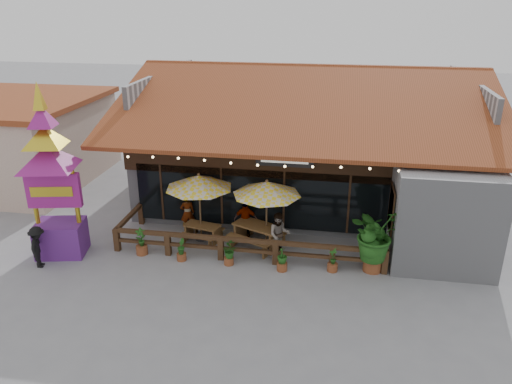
% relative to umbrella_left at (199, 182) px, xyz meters
% --- Properties ---
extents(ground, '(100.00, 100.00, 0.00)m').
position_rel_umbrella_left_xyz_m(ground, '(3.64, -0.94, -2.41)').
color(ground, gray).
rests_on(ground, ground).
extents(restaurant_building, '(15.50, 14.73, 6.09)m').
position_rel_umbrella_left_xyz_m(restaurant_building, '(3.90, 5.67, -0.20)').
color(restaurant_building, '#A6A6AB').
rests_on(restaurant_building, ground).
extents(patio_railing, '(10.00, 2.60, 0.92)m').
position_rel_umbrella_left_xyz_m(patio_railing, '(1.39, -1.21, -1.79)').
color(patio_railing, '#4A2E1A').
rests_on(patio_railing, ground).
extents(neighbor_building, '(8.40, 8.40, 4.22)m').
position_rel_umbrella_left_xyz_m(neighbor_building, '(-11.36, 5.06, -0.27)').
color(neighbor_building, beige).
rests_on(neighbor_building, ground).
extents(umbrella_left, '(3.04, 3.04, 2.76)m').
position_rel_umbrella_left_xyz_m(umbrella_left, '(0.00, 0.00, 0.00)').
color(umbrella_left, brown).
rests_on(umbrella_left, ground).
extents(umbrella_right, '(2.68, 2.68, 2.73)m').
position_rel_umbrella_left_xyz_m(umbrella_right, '(2.62, -0.17, -0.02)').
color(umbrella_right, brown).
rests_on(umbrella_right, ground).
extents(picnic_table_left, '(1.62, 1.47, 0.67)m').
position_rel_umbrella_left_xyz_m(picnic_table_left, '(0.09, -0.10, -1.96)').
color(picnic_table_left, brown).
rests_on(picnic_table_left, ground).
extents(picnic_table_right, '(2.32, 2.19, 0.88)m').
position_rel_umbrella_left_xyz_m(picnic_table_right, '(2.28, -0.18, -1.81)').
color(picnic_table_right, brown).
rests_on(picnic_table_right, ground).
extents(thai_sign_tower, '(2.99, 2.99, 6.84)m').
position_rel_umbrella_left_xyz_m(thai_sign_tower, '(-4.77, -1.99, 1.21)').
color(thai_sign_tower, '#5D227D').
rests_on(thai_sign_tower, ground).
extents(tropical_plant, '(2.33, 2.32, 2.44)m').
position_rel_umbrella_left_xyz_m(tropical_plant, '(6.55, -1.32, -1.01)').
color(tropical_plant, brown).
rests_on(tropical_plant, ground).
extents(diner_a, '(0.68, 0.58, 1.57)m').
position_rel_umbrella_left_xyz_m(diner_a, '(-0.73, 0.64, -1.62)').
color(diner_a, '#361F11').
rests_on(diner_a, ground).
extents(diner_b, '(0.92, 0.78, 1.67)m').
position_rel_umbrella_left_xyz_m(diner_b, '(3.18, -0.73, -1.57)').
color(diner_b, '#361F11').
rests_on(diner_b, ground).
extents(diner_c, '(0.96, 0.47, 1.58)m').
position_rel_umbrella_left_xyz_m(diner_c, '(1.71, 0.42, -1.62)').
color(diner_c, '#361F11').
rests_on(diner_c, ground).
extents(pedestrian, '(0.82, 1.11, 1.53)m').
position_rel_umbrella_left_xyz_m(pedestrian, '(-5.05, -3.01, -1.64)').
color(pedestrian, black).
rests_on(pedestrian, ground).
extents(planter_a, '(0.45, 0.43, 1.05)m').
position_rel_umbrella_left_xyz_m(planter_a, '(-1.85, -1.55, -1.97)').
color(planter_a, brown).
rests_on(planter_a, ground).
extents(planter_b, '(0.35, 0.36, 0.85)m').
position_rel_umbrella_left_xyz_m(planter_b, '(-0.25, -1.75, -2.02)').
color(planter_b, brown).
rests_on(planter_b, ground).
extents(planter_c, '(0.67, 0.69, 0.86)m').
position_rel_umbrella_left_xyz_m(planter_c, '(1.51, -1.76, -1.93)').
color(planter_c, brown).
rests_on(planter_c, ground).
extents(planter_d, '(0.47, 0.47, 0.90)m').
position_rel_umbrella_left_xyz_m(planter_d, '(3.43, -1.85, -1.97)').
color(planter_d, brown).
rests_on(planter_d, ground).
extents(planter_e, '(0.36, 0.38, 0.89)m').
position_rel_umbrella_left_xyz_m(planter_e, '(5.17, -1.59, -2.03)').
color(planter_e, brown).
rests_on(planter_e, ground).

